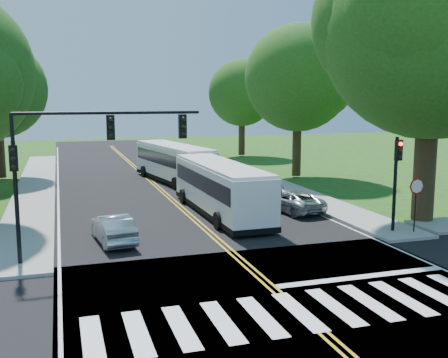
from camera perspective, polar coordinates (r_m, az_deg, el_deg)
name	(u,v)px	position (r m, az deg, el deg)	size (l,w,h in m)	color
ground	(292,305)	(16.68, 7.39, -13.49)	(140.00, 140.00, 0.00)	#184B12
road	(171,199)	(33.24, -5.78, -2.18)	(14.00, 96.00, 0.01)	black
cross_road	(292,305)	(16.68, 7.39, -13.47)	(60.00, 12.00, 0.01)	black
center_line	(159,189)	(37.10, -7.05, -1.03)	(0.36, 70.00, 0.01)	gold
edge_line_w	(58,194)	(36.51, -17.60, -1.54)	(0.12, 70.00, 0.01)	silver
edge_line_e	(250,184)	(38.89, 2.85, -0.52)	(0.12, 70.00, 0.01)	silver
crosswalk	(299,311)	(16.26, 8.15, -14.05)	(12.60, 3.00, 0.01)	silver
stop_bar	(363,277)	(19.59, 14.85, -10.23)	(6.60, 0.40, 0.01)	silver
sidewalk_nw	(36,187)	(39.49, -19.79, -0.81)	(2.60, 40.00, 0.15)	gray
sidewalk_ne	(254,176)	(42.17, 3.34, 0.28)	(2.60, 40.00, 0.15)	gray
tree_ne_big	(433,29)	(28.34, 21.78, 14.91)	(10.80, 10.80, 14.91)	black
tree_east_mid	(298,78)	(42.08, 8.08, 10.82)	(8.40, 8.40, 11.93)	black
tree_east_far	(242,93)	(57.24, 1.96, 9.35)	(7.20, 7.20, 10.34)	black
signal_nw	(80,150)	(20.49, -15.41, 3.09)	(7.15, 0.46, 5.66)	black
signal_ne	(396,171)	(25.42, 18.25, 0.80)	(0.30, 0.46, 4.40)	black
stop_sign	(416,192)	(25.67, 20.20, -1.33)	(0.76, 0.08, 2.53)	black
bus_lead	(220,187)	(28.56, -0.43, -0.91)	(2.80, 10.88, 2.80)	white
bus_follow	(174,162)	(39.78, -5.51, 1.82)	(4.16, 11.16, 2.82)	white
hatchback	(113,228)	(23.58, -11.98, -5.29)	(1.34, 3.83, 1.26)	#BABDC2
suv	(292,201)	(29.59, 7.40, -2.37)	(2.00, 4.33, 1.20)	#B4B7BC
dark_sedan	(267,191)	(32.17, 4.66, -1.26)	(1.94, 4.76, 1.38)	black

